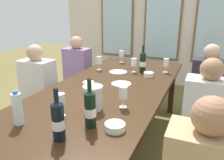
% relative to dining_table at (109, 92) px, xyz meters
% --- Properties ---
extents(ground_plane, '(12.00, 12.00, 0.00)m').
position_rel_dining_table_xyz_m(ground_plane, '(0.00, 0.00, -0.68)').
color(ground_plane, brown).
extents(back_wall_with_windows, '(4.31, 0.10, 2.90)m').
position_rel_dining_table_xyz_m(back_wall_with_windows, '(0.00, 2.54, 0.77)').
color(back_wall_with_windows, beige).
rests_on(back_wall_with_windows, ground).
extents(dining_table, '(1.11, 2.60, 0.74)m').
position_rel_dining_table_xyz_m(dining_table, '(0.00, 0.00, 0.00)').
color(dining_table, '#382211').
rests_on(dining_table, ground).
extents(white_plate_0, '(0.22, 0.22, 0.01)m').
position_rel_dining_table_xyz_m(white_plate_0, '(-0.11, 0.52, 0.06)').
color(white_plate_0, white).
rests_on(white_plate_0, dining_table).
extents(white_plate_1, '(0.21, 0.21, 0.01)m').
position_rel_dining_table_xyz_m(white_plate_1, '(0.08, 0.11, 0.06)').
color(white_plate_1, white).
rests_on(white_plate_1, dining_table).
extents(metal_pitcher, '(0.16, 0.16, 0.19)m').
position_rel_dining_table_xyz_m(metal_pitcher, '(0.10, -0.52, 0.16)').
color(metal_pitcher, silver).
rests_on(metal_pitcher, dining_table).
extents(wine_bottle_0, '(0.08, 0.08, 0.33)m').
position_rel_dining_table_xyz_m(wine_bottle_0, '(0.11, -0.97, 0.19)').
color(wine_bottle_0, black).
rests_on(wine_bottle_0, dining_table).
extents(wine_bottle_1, '(0.08, 0.08, 0.33)m').
position_rel_dining_table_xyz_m(wine_bottle_1, '(0.15, 0.65, 0.19)').
color(wine_bottle_1, black).
rests_on(wine_bottle_1, dining_table).
extents(wine_bottle_2, '(0.08, 0.08, 0.33)m').
position_rel_dining_table_xyz_m(wine_bottle_2, '(0.21, -0.77, 0.19)').
color(wine_bottle_2, black).
rests_on(wine_bottle_2, dining_table).
extents(tasting_bowl_0, '(0.11, 0.11, 0.05)m').
position_rel_dining_table_xyz_m(tasting_bowl_0, '(0.28, 0.48, 0.09)').
color(tasting_bowl_0, white).
rests_on(tasting_bowl_0, dining_table).
extents(tasting_bowl_1, '(0.13, 0.13, 0.05)m').
position_rel_dining_table_xyz_m(tasting_bowl_1, '(0.37, -0.74, 0.08)').
color(tasting_bowl_1, white).
rests_on(tasting_bowl_1, dining_table).
extents(tasting_bowl_2, '(0.12, 0.12, 0.04)m').
position_rel_dining_table_xyz_m(tasting_bowl_2, '(-0.20, -0.07, 0.08)').
color(tasting_bowl_2, white).
rests_on(tasting_bowl_2, dining_table).
extents(water_bottle, '(0.06, 0.06, 0.24)m').
position_rel_dining_table_xyz_m(water_bottle, '(-0.25, -0.93, 0.17)').
color(water_bottle, white).
rests_on(water_bottle, dining_table).
extents(wine_glass_0, '(0.07, 0.07, 0.17)m').
position_rel_dining_table_xyz_m(wine_glass_0, '(-0.27, 1.02, 0.18)').
color(wine_glass_0, white).
rests_on(wine_glass_0, dining_table).
extents(wine_glass_1, '(0.07, 0.07, 0.17)m').
position_rel_dining_table_xyz_m(wine_glass_1, '(0.30, -0.40, 0.18)').
color(wine_glass_1, white).
rests_on(wine_glass_1, dining_table).
extents(wine_glass_2, '(0.07, 0.07, 0.17)m').
position_rel_dining_table_xyz_m(wine_glass_2, '(-0.06, -0.72, 0.18)').
color(wine_glass_2, white).
rests_on(wine_glass_2, dining_table).
extents(wine_glass_3, '(0.07, 0.07, 0.17)m').
position_rel_dining_table_xyz_m(wine_glass_3, '(0.42, 0.75, 0.18)').
color(wine_glass_3, white).
rests_on(wine_glass_3, dining_table).
extents(wine_glass_4, '(0.07, 0.07, 0.17)m').
position_rel_dining_table_xyz_m(wine_glass_4, '(-0.38, 0.53, 0.18)').
color(wine_glass_4, white).
rests_on(wine_glass_4, dining_table).
extents(wine_glass_6, '(0.07, 0.07, 0.17)m').
position_rel_dining_table_xyz_m(wine_glass_6, '(0.06, 0.60, 0.18)').
color(wine_glass_6, white).
rests_on(wine_glass_6, dining_table).
extents(seated_person_0, '(0.38, 0.24, 1.11)m').
position_rel_dining_table_xyz_m(seated_person_0, '(-0.91, 0.84, -0.15)').
color(seated_person_0, '#242F32').
rests_on(seated_person_0, ground).
extents(seated_person_1, '(0.38, 0.24, 1.11)m').
position_rel_dining_table_xyz_m(seated_person_1, '(0.91, 0.83, -0.15)').
color(seated_person_1, '#242E34').
rests_on(seated_person_1, ground).
extents(seated_person_4, '(0.38, 0.24, 1.11)m').
position_rel_dining_table_xyz_m(seated_person_4, '(-0.91, -0.01, -0.15)').
color(seated_person_4, '#24383D').
rests_on(seated_person_4, ground).
extents(seated_person_5, '(0.38, 0.24, 1.11)m').
position_rel_dining_table_xyz_m(seated_person_5, '(0.91, 0.01, -0.15)').
color(seated_person_5, '#262342').
rests_on(seated_person_5, ground).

